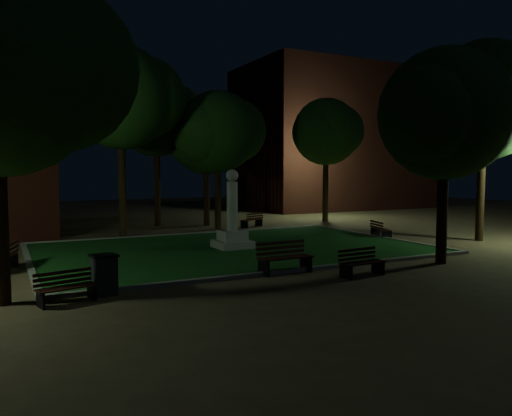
{
  "coord_description": "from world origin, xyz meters",
  "views": [
    {
      "loc": [
        -8.36,
        -16.46,
        3.22
      ],
      "look_at": [
        0.58,
        1.0,
        1.75
      ],
      "focal_mm": 35.0,
      "sensor_mm": 36.0,
      "label": 1
    }
  ],
  "objects": [
    {
      "name": "ground",
      "position": [
        0.0,
        0.0,
        0.0
      ],
      "size": [
        80.0,
        80.0,
        0.0
      ],
      "primitive_type": "plane",
      "color": "#4F4028"
    },
    {
      "name": "lawn",
      "position": [
        0.0,
        2.0,
        0.04
      ],
      "size": [
        15.0,
        10.0,
        0.08
      ],
      "primitive_type": "cube",
      "color": "#164B16",
      "rests_on": "ground"
    },
    {
      "name": "lawn_kerb",
      "position": [
        0.0,
        2.0,
        0.06
      ],
      "size": [
        15.4,
        10.4,
        0.12
      ],
      "color": "slate",
      "rests_on": "ground"
    },
    {
      "name": "monument",
      "position": [
        0.0,
        2.0,
        0.96
      ],
      "size": [
        1.4,
        1.4,
        3.2
      ],
      "color": "gray",
      "rests_on": "lawn"
    },
    {
      "name": "building_far",
      "position": [
        18.0,
        20.0,
        6.0
      ],
      "size": [
        16.0,
        10.0,
        12.0
      ],
      "primitive_type": "cube",
      "color": "#491B12",
      "rests_on": "ground"
    },
    {
      "name": "tree_west",
      "position": [
        -8.29,
        -3.17,
        5.66
      ],
      "size": [
        6.42,
        5.24,
        8.29
      ],
      "color": "black",
      "rests_on": "ground"
    },
    {
      "name": "tree_north_wl",
      "position": [
        -3.07,
        7.77,
        6.68
      ],
      "size": [
        6.08,
        4.96,
        9.17
      ],
      "color": "black",
      "rests_on": "ground"
    },
    {
      "name": "tree_north_er",
      "position": [
        2.49,
        10.95,
        5.04
      ],
      "size": [
        5.03,
        4.11,
        7.1
      ],
      "color": "black",
      "rests_on": "ground"
    },
    {
      "name": "tree_ne",
      "position": [
        10.25,
        9.91,
        5.69
      ],
      "size": [
        5.21,
        4.25,
        7.82
      ],
      "color": "black",
      "rests_on": "ground"
    },
    {
      "name": "tree_east",
      "position": [
        11.33,
        -0.85,
        6.38
      ],
      "size": [
        6.63,
        5.41,
        9.09
      ],
      "color": "black",
      "rests_on": "ground"
    },
    {
      "name": "tree_se",
      "position": [
        5.31,
        -4.11,
        5.15
      ],
      "size": [
        5.54,
        4.52,
        7.42
      ],
      "color": "black",
      "rests_on": "ground"
    },
    {
      "name": "tree_far_north",
      "position": [
        -0.17,
        11.95,
        6.32
      ],
      "size": [
        5.64,
        4.6,
        8.63
      ],
      "color": "black",
      "rests_on": "ground"
    },
    {
      "name": "tree_extra",
      "position": [
        2.35,
        8.87,
        5.34
      ],
      "size": [
        5.46,
        4.46,
        7.57
      ],
      "color": "black",
      "rests_on": "ground"
    },
    {
      "name": "lamppost_ne",
      "position": [
        11.44,
        11.91,
        3.24
      ],
      "size": [
        1.18,
        0.28,
        4.67
      ],
      "color": "black",
      "rests_on": "ground"
    },
    {
      "name": "bench_near_left",
      "position": [
        -0.47,
        -3.0,
        0.46
      ],
      "size": [
        1.8,
        0.68,
        0.98
      ],
      "rotation": [
        0.0,
        0.0,
        0.03
      ],
      "color": "black",
      "rests_on": "ground"
    },
    {
      "name": "bench_near_right",
      "position": [
        1.39,
        -4.49,
        0.39
      ],
      "size": [
        1.56,
        0.65,
        0.83
      ],
      "rotation": [
        0.0,
        0.0,
        0.08
      ],
      "color": "black",
      "rests_on": "ground"
    },
    {
      "name": "bench_west_near",
      "position": [
        -7.04,
        -3.71,
        0.37
      ],
      "size": [
        1.5,
        0.82,
        0.78
      ],
      "rotation": [
        0.0,
        0.0,
        0.25
      ],
      "color": "black",
      "rests_on": "ground"
    },
    {
      "name": "bench_left_side",
      "position": [
        -8.36,
        1.23,
        0.43
      ],
      "size": [
        1.03,
        1.77,
        0.92
      ],
      "rotation": [
        0.0,
        0.0,
        -1.86
      ],
      "color": "black",
      "rests_on": "ground"
    },
    {
      "name": "bench_right_side",
      "position": [
        7.86,
        2.09,
        0.38
      ],
      "size": [
        0.9,
        1.53,
        0.8
      ],
      "rotation": [
        0.0,
        0.0,
        1.28
      ],
      "color": "black",
      "rests_on": "ground"
    },
    {
      "name": "bench_far_side",
      "position": [
        4.4,
        8.92,
        0.38
      ],
      "size": [
        1.56,
        1.06,
        0.81
      ],
      "rotation": [
        0.0,
        0.0,
        3.55
      ],
      "color": "black",
      "rests_on": "ground"
    },
    {
      "name": "trash_bin",
      "position": [
        -6.06,
        -3.28,
        0.54
      ],
      "size": [
        0.71,
        0.71,
        1.06
      ],
      "color": "black",
      "rests_on": "ground"
    }
  ]
}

